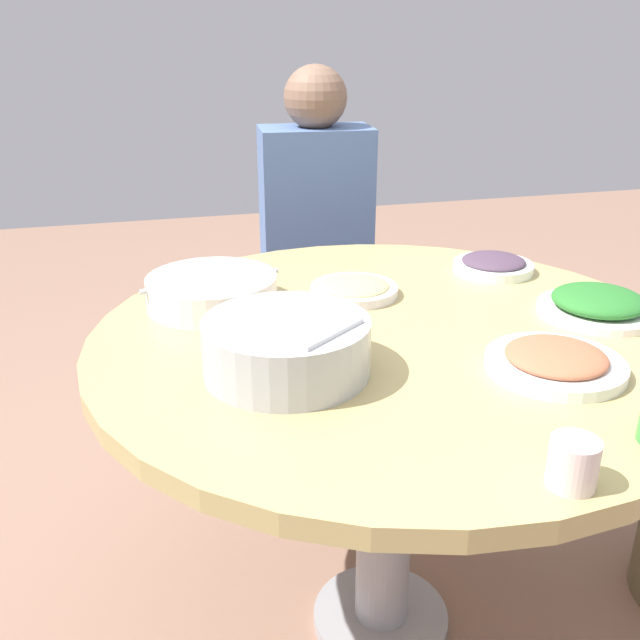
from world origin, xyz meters
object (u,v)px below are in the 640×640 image
(dish_tofu_braise, at_px, (555,361))
(dish_greens, at_px, (598,304))
(diner_right, at_px, (316,212))
(soup_bowl, at_px, (212,292))
(dish_noodles, at_px, (354,288))
(rice_bowl, at_px, (287,346))
(tea_cup_far, at_px, (573,463))
(dish_eggplant, at_px, (493,264))
(stool_for_diner_right, at_px, (316,367))
(round_dining_table, at_px, (391,379))

(dish_tofu_braise, height_order, dish_greens, dish_greens)
(dish_greens, relative_size, diner_right, 0.32)
(soup_bowl, height_order, dish_noodles, soup_bowl)
(rice_bowl, height_order, dish_noodles, rice_bowl)
(rice_bowl, xyz_separation_m, dish_noodles, (0.34, -0.23, -0.04))
(rice_bowl, relative_size, tea_cup_far, 4.27)
(rice_bowl, height_order, dish_tofu_braise, rice_bowl)
(dish_greens, height_order, diner_right, diner_right)
(soup_bowl, distance_m, dish_greens, 0.82)
(rice_bowl, bearing_deg, tea_cup_far, -144.72)
(diner_right, bearing_deg, dish_eggplant, -155.38)
(dish_tofu_braise, xyz_separation_m, stool_for_diner_right, (1.15, 0.14, -0.55))
(soup_bowl, height_order, stool_for_diner_right, soup_bowl)
(dish_tofu_braise, bearing_deg, soup_bowl, 49.52)
(rice_bowl, relative_size, dish_eggplant, 1.50)
(round_dining_table, xyz_separation_m, soup_bowl, (0.23, 0.33, 0.14))
(round_dining_table, distance_m, soup_bowl, 0.43)
(soup_bowl, distance_m, dish_noodles, 0.32)
(soup_bowl, bearing_deg, rice_bowl, -166.00)
(dish_tofu_braise, xyz_separation_m, tea_cup_far, (-0.30, 0.16, 0.02))
(round_dining_table, distance_m, tea_cup_far, 0.56)
(dish_eggplant, distance_m, stool_for_diner_right, 0.89)
(round_dining_table, relative_size, dish_greens, 4.89)
(soup_bowl, relative_size, dish_eggplant, 1.56)
(rice_bowl, relative_size, dish_noodles, 1.48)
(soup_bowl, bearing_deg, round_dining_table, -124.90)
(rice_bowl, height_order, soup_bowl, rice_bowl)
(diner_right, bearing_deg, dish_noodles, 172.75)
(round_dining_table, distance_m, dish_greens, 0.46)
(soup_bowl, xyz_separation_m, dish_eggplant, (0.05, -0.69, -0.01))
(dish_eggplant, xyz_separation_m, dish_greens, (-0.31, -0.08, 0.00))
(round_dining_table, height_order, soup_bowl, soup_bowl)
(stool_for_diner_right, bearing_deg, diner_right, -90.00)
(stool_for_diner_right, bearing_deg, dish_noodles, 172.75)
(dish_greens, bearing_deg, tea_cup_far, 142.59)
(dish_tofu_braise, xyz_separation_m, dish_greens, (0.21, -0.23, 0.00))
(dish_noodles, height_order, dish_greens, dish_greens)
(dish_eggplant, bearing_deg, round_dining_table, 127.87)
(soup_bowl, height_order, dish_greens, soup_bowl)
(rice_bowl, relative_size, dish_greens, 1.18)
(dish_noodles, bearing_deg, stool_for_diner_right, -7.25)
(diner_right, bearing_deg, stool_for_diner_right, 90.00)
(soup_bowl, bearing_deg, dish_greens, -108.26)
(dish_tofu_braise, bearing_deg, tea_cup_far, 151.64)
(round_dining_table, distance_m, rice_bowl, 0.32)
(diner_right, bearing_deg, dish_greens, -158.55)
(dish_noodles, bearing_deg, round_dining_table, -175.99)
(dish_noodles, bearing_deg, tea_cup_far, -174.93)
(soup_bowl, relative_size, diner_right, 0.40)
(dish_noodles, bearing_deg, soup_bowl, 86.91)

